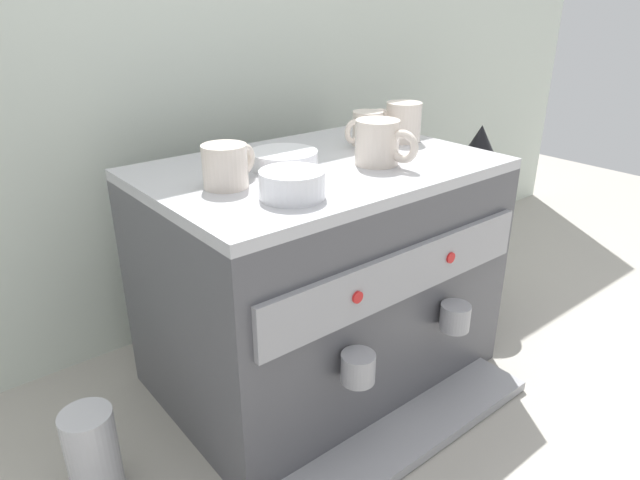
{
  "coord_description": "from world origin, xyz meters",
  "views": [
    {
      "loc": [
        -0.64,
        -0.78,
        0.74
      ],
      "look_at": [
        0.0,
        0.0,
        0.3
      ],
      "focal_mm": 31.62,
      "sensor_mm": 36.0,
      "label": 1
    }
  ],
  "objects_px": {
    "coffee_grinder": "(471,222)",
    "milk_pitcher": "(93,454)",
    "ceramic_cup_2": "(366,128)",
    "ceramic_cup_0": "(379,143)",
    "ceramic_bowl_1": "(292,185)",
    "ceramic_bowl_0": "(283,160)",
    "espresso_machine": "(321,275)",
    "ceramic_cup_3": "(227,165)",
    "ceramic_cup_1": "(401,122)"
  },
  "relations": [
    {
      "from": "coffee_grinder",
      "to": "milk_pitcher",
      "type": "height_order",
      "value": "coffee_grinder"
    },
    {
      "from": "ceramic_cup_2",
      "to": "milk_pitcher",
      "type": "height_order",
      "value": "ceramic_cup_2"
    },
    {
      "from": "milk_pitcher",
      "to": "ceramic_cup_0",
      "type": "bearing_deg",
      "value": -4.31
    },
    {
      "from": "ceramic_bowl_1",
      "to": "coffee_grinder",
      "type": "height_order",
      "value": "ceramic_bowl_1"
    },
    {
      "from": "ceramic_cup_2",
      "to": "ceramic_bowl_0",
      "type": "bearing_deg",
      "value": -173.37
    },
    {
      "from": "milk_pitcher",
      "to": "espresso_machine",
      "type": "bearing_deg",
      "value": 2.87
    },
    {
      "from": "ceramic_cup_2",
      "to": "ceramic_cup_3",
      "type": "relative_size",
      "value": 0.91
    },
    {
      "from": "ceramic_bowl_1",
      "to": "espresso_machine",
      "type": "bearing_deg",
      "value": 37.11
    },
    {
      "from": "ceramic_cup_0",
      "to": "ceramic_bowl_1",
      "type": "bearing_deg",
      "value": -168.26
    },
    {
      "from": "ceramic_cup_3",
      "to": "ceramic_cup_1",
      "type": "bearing_deg",
      "value": 4.67
    },
    {
      "from": "ceramic_cup_0",
      "to": "ceramic_bowl_0",
      "type": "height_order",
      "value": "ceramic_cup_0"
    },
    {
      "from": "milk_pitcher",
      "to": "ceramic_bowl_1",
      "type": "bearing_deg",
      "value": -15.26
    },
    {
      "from": "ceramic_cup_2",
      "to": "coffee_grinder",
      "type": "relative_size",
      "value": 0.21
    },
    {
      "from": "espresso_machine",
      "to": "ceramic_bowl_1",
      "type": "distance_m",
      "value": 0.32
    },
    {
      "from": "ceramic_cup_2",
      "to": "ceramic_cup_3",
      "type": "height_order",
      "value": "ceramic_cup_3"
    },
    {
      "from": "ceramic_cup_0",
      "to": "ceramic_cup_3",
      "type": "xyz_separation_m",
      "value": [
        -0.28,
        0.06,
        -0.01
      ]
    },
    {
      "from": "ceramic_cup_1",
      "to": "milk_pitcher",
      "type": "height_order",
      "value": "ceramic_cup_1"
    },
    {
      "from": "coffee_grinder",
      "to": "milk_pitcher",
      "type": "distance_m",
      "value": 0.98
    },
    {
      "from": "ceramic_cup_0",
      "to": "ceramic_cup_1",
      "type": "distance_m",
      "value": 0.19
    },
    {
      "from": "espresso_machine",
      "to": "ceramic_cup_3",
      "type": "bearing_deg",
      "value": -178.84
    },
    {
      "from": "ceramic_cup_3",
      "to": "milk_pitcher",
      "type": "height_order",
      "value": "ceramic_cup_3"
    },
    {
      "from": "ceramic_bowl_1",
      "to": "milk_pitcher",
      "type": "bearing_deg",
      "value": 164.74
    },
    {
      "from": "espresso_machine",
      "to": "ceramic_cup_1",
      "type": "xyz_separation_m",
      "value": [
        0.24,
        0.03,
        0.27
      ]
    },
    {
      "from": "ceramic_bowl_1",
      "to": "milk_pitcher",
      "type": "xyz_separation_m",
      "value": [
        -0.33,
        0.09,
        -0.4
      ]
    },
    {
      "from": "ceramic_cup_2",
      "to": "ceramic_cup_1",
      "type": "bearing_deg",
      "value": -15.36
    },
    {
      "from": "ceramic_cup_1",
      "to": "ceramic_cup_3",
      "type": "height_order",
      "value": "ceramic_cup_1"
    },
    {
      "from": "ceramic_bowl_0",
      "to": "ceramic_bowl_1",
      "type": "bearing_deg",
      "value": -121.19
    },
    {
      "from": "milk_pitcher",
      "to": "ceramic_bowl_0",
      "type": "bearing_deg",
      "value": 7.04
    },
    {
      "from": "ceramic_cup_2",
      "to": "ceramic_cup_3",
      "type": "distance_m",
      "value": 0.37
    },
    {
      "from": "coffee_grinder",
      "to": "ceramic_bowl_1",
      "type": "bearing_deg",
      "value": -170.0
    },
    {
      "from": "espresso_machine",
      "to": "ceramic_cup_2",
      "type": "distance_m",
      "value": 0.32
    },
    {
      "from": "ceramic_cup_1",
      "to": "ceramic_cup_0",
      "type": "bearing_deg",
      "value": -148.68
    },
    {
      "from": "ceramic_cup_3",
      "to": "milk_pitcher",
      "type": "relative_size",
      "value": 0.69
    },
    {
      "from": "ceramic_cup_2",
      "to": "ceramic_cup_0",
      "type": "bearing_deg",
      "value": -124.38
    },
    {
      "from": "ceramic_cup_1",
      "to": "ceramic_bowl_0",
      "type": "xyz_separation_m",
      "value": [
        -0.31,
        -0.0,
        -0.03
      ]
    },
    {
      "from": "ceramic_cup_1",
      "to": "ceramic_cup_2",
      "type": "bearing_deg",
      "value": 164.64
    },
    {
      "from": "ceramic_cup_3",
      "to": "coffee_grinder",
      "type": "xyz_separation_m",
      "value": [
        0.68,
        0.0,
        -0.27
      ]
    },
    {
      "from": "ceramic_cup_0",
      "to": "ceramic_cup_2",
      "type": "distance_m",
      "value": 0.15
    },
    {
      "from": "ceramic_bowl_0",
      "to": "ceramic_bowl_1",
      "type": "height_order",
      "value": "ceramic_bowl_1"
    },
    {
      "from": "ceramic_bowl_0",
      "to": "ceramic_bowl_1",
      "type": "xyz_separation_m",
      "value": [
        -0.09,
        -0.14,
        0.01
      ]
    },
    {
      "from": "espresso_machine",
      "to": "ceramic_cup_1",
      "type": "bearing_deg",
      "value": 7.53
    },
    {
      "from": "ceramic_cup_3",
      "to": "ceramic_bowl_0",
      "type": "xyz_separation_m",
      "value": [
        0.13,
        0.03,
        -0.02
      ]
    },
    {
      "from": "ceramic_cup_2",
      "to": "coffee_grinder",
      "type": "height_order",
      "value": "ceramic_cup_2"
    },
    {
      "from": "espresso_machine",
      "to": "coffee_grinder",
      "type": "height_order",
      "value": "coffee_grinder"
    },
    {
      "from": "ceramic_cup_1",
      "to": "ceramic_cup_2",
      "type": "xyz_separation_m",
      "value": [
        -0.08,
        0.02,
        -0.01
      ]
    },
    {
      "from": "ceramic_cup_2",
      "to": "espresso_machine",
      "type": "bearing_deg",
      "value": -161.64
    },
    {
      "from": "ceramic_cup_1",
      "to": "milk_pitcher",
      "type": "xyz_separation_m",
      "value": [
        -0.73,
        -0.06,
        -0.42
      ]
    },
    {
      "from": "ceramic_cup_0",
      "to": "ceramic_bowl_1",
      "type": "distance_m",
      "value": 0.24
    },
    {
      "from": "ceramic_bowl_0",
      "to": "ceramic_cup_2",
      "type": "bearing_deg",
      "value": 6.63
    },
    {
      "from": "ceramic_cup_2",
      "to": "milk_pitcher",
      "type": "distance_m",
      "value": 0.78
    }
  ]
}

